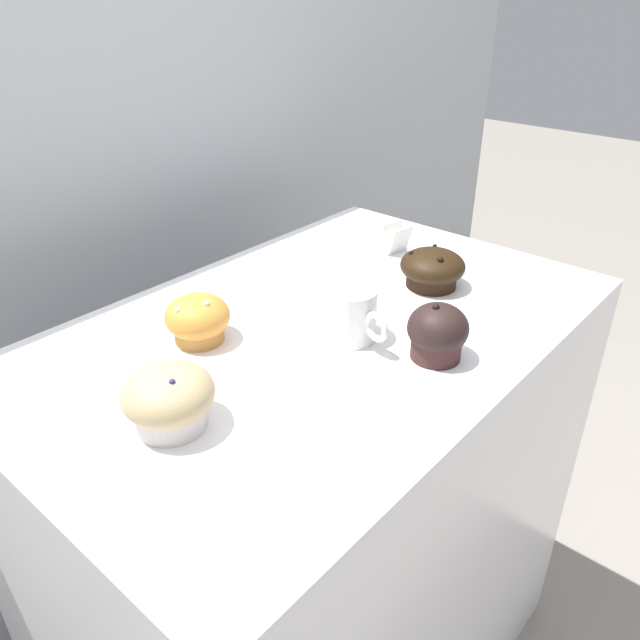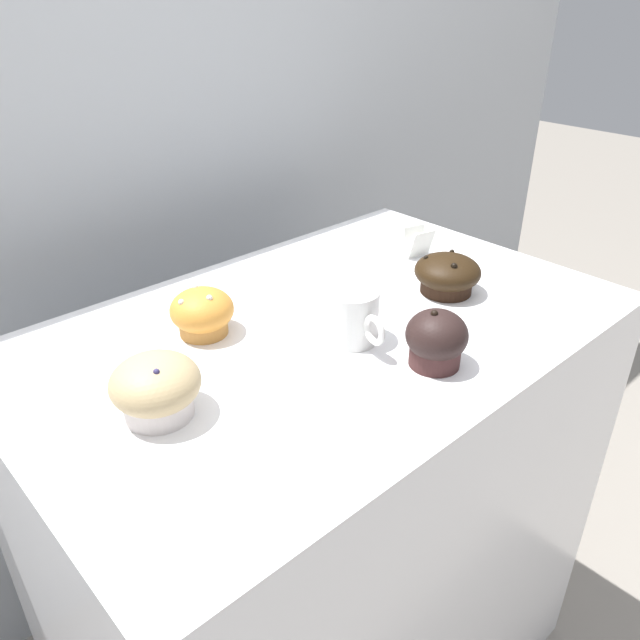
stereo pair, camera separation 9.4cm
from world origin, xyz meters
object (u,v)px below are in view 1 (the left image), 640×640
(muffin_back_left, at_px, (198,319))
(muffin_back_right, at_px, (437,333))
(muffin_front_center, at_px, (169,398))
(muffin_front_left, at_px, (432,269))
(coffee_cup, at_px, (350,314))

(muffin_back_left, relative_size, muffin_back_right, 1.10)
(muffin_front_center, relative_size, muffin_back_right, 1.27)
(muffin_front_left, bearing_deg, coffee_cup, -178.89)
(muffin_front_center, bearing_deg, coffee_cup, -6.55)
(muffin_back_left, height_order, muffin_front_left, muffin_back_left)
(muffin_front_center, height_order, muffin_back_left, muffin_front_center)
(muffin_back_right, xyz_separation_m, muffin_front_left, (0.20, 0.14, -0.01))
(muffin_front_center, height_order, muffin_front_left, muffin_front_center)
(muffin_back_left, distance_m, coffee_cup, 0.23)
(muffin_front_left, bearing_deg, muffin_back_right, -146.49)
(muffin_front_center, relative_size, muffin_back_left, 1.16)
(coffee_cup, bearing_deg, muffin_front_center, 173.45)
(muffin_front_center, distance_m, muffin_front_left, 0.56)
(muffin_back_right, bearing_deg, coffee_cup, 107.75)
(coffee_cup, bearing_deg, muffin_back_right, -72.25)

